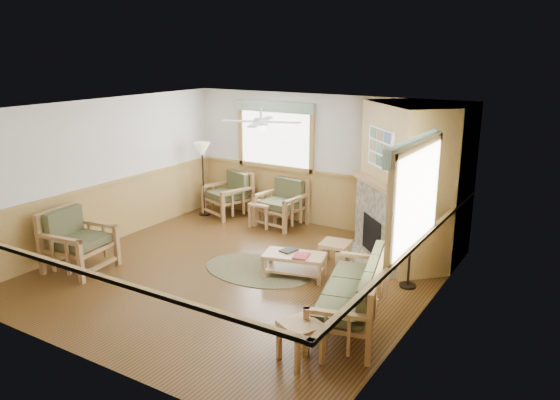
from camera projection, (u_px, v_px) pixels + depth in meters
The scene contains 24 objects.
floor at pixel (237, 274), 8.94m from camera, with size 6.00×6.00×0.01m, color #4C3115.
ceiling at pixel (233, 108), 8.21m from camera, with size 6.00×6.00×0.01m, color white.
wall_back at pixel (323, 162), 11.03m from camera, with size 6.00×0.02×2.70m, color silver.
wall_front at pixel (77, 254), 6.11m from camera, with size 6.00×0.02×2.70m, color silver.
wall_left at pixel (104, 172), 10.08m from camera, with size 0.02×6.00×2.70m, color silver.
wall_right at pixel (423, 226), 7.06m from camera, with size 0.02×6.00×2.70m, color silver.
wainscot at pixel (236, 242), 8.79m from camera, with size 6.00×6.00×1.10m, color #AA8645, non-canonical shape.
fireplace at pixel (405, 184), 9.22m from camera, with size 2.20×2.20×2.70m, color #AA8645, non-canonical shape.
window_back at pixel (275, 100), 11.24m from camera, with size 1.90×0.16×1.50m, color white, non-canonical shape.
window_right at pixel (421, 137), 6.60m from camera, with size 0.16×1.90×1.50m, color white, non-canonical shape.
ceiling_fan at pixel (261, 110), 8.31m from camera, with size 1.24×1.24×0.36m, color white, non-canonical shape.
sofa at pixel (351, 292), 7.22m from camera, with size 0.81×1.97×0.91m, color #9F774A, non-canonical shape.
armchair_back_left at pixel (228, 194), 11.95m from camera, with size 0.85×0.85×0.95m, color #9F774A, non-canonical shape.
armchair_back_right at pixel (281, 203), 11.26m from camera, with size 0.86×0.86×0.96m, color #9F774A, non-canonical shape.
armchair_left at pixel (79, 241), 8.97m from camera, with size 0.92×0.92×1.03m, color #9F774A, non-canonical shape.
coffee_table at pixel (294, 265), 8.77m from camera, with size 0.98×0.49×0.39m, color #9F774A, non-canonical shape.
end_table_chairs at pixel (262, 214), 11.25m from camera, with size 0.45×0.44×0.51m, color #9F774A, non-canonical shape.
end_table_sofa at pixel (301, 342), 6.39m from camera, with size 0.45×0.43×0.50m, color #9F774A, non-canonical shape.
footstool at pixel (335, 254), 9.24m from camera, with size 0.47×0.47×0.41m, color #9F774A, non-canonical shape.
braided_rug at pixel (258, 270), 9.07m from camera, with size 1.91×1.91×0.01m, color brown.
floor_lamp_left at pixel (203, 179), 11.89m from camera, with size 0.37×0.37×1.62m, color black, non-canonical shape.
floor_lamp_right at pixel (411, 236), 8.23m from camera, with size 0.38×0.38×1.67m, color black, non-canonical shape.
book_red at pixel (301, 255), 8.59m from camera, with size 0.22×0.30×0.03m, color maroon.
book_dark at pixel (289, 250), 8.85m from camera, with size 0.20×0.27×0.03m, color black.
Camera 1 is at (4.94, -6.68, 3.58)m, focal length 35.00 mm.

